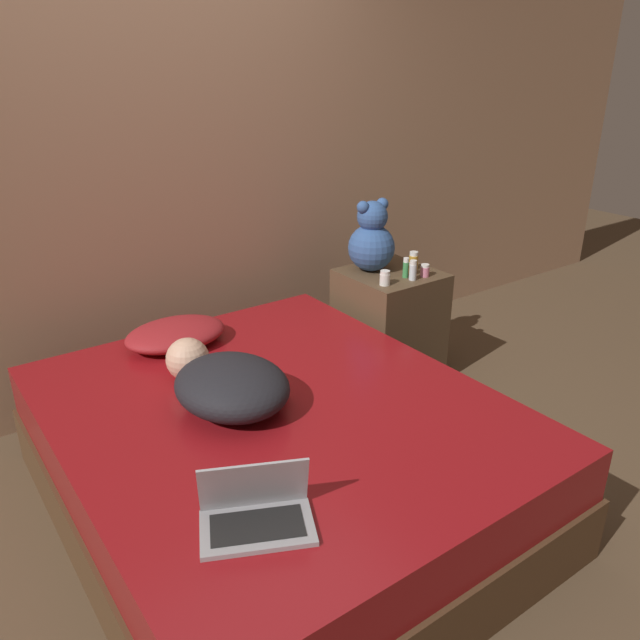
% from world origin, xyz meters
% --- Properties ---
extents(ground_plane, '(12.00, 12.00, 0.00)m').
position_xyz_m(ground_plane, '(0.00, 0.00, 0.00)').
color(ground_plane, brown).
extents(wall_back, '(8.00, 0.06, 2.60)m').
position_xyz_m(wall_back, '(0.00, 1.24, 1.30)').
color(wall_back, tan).
rests_on(wall_back, ground_plane).
extents(bed, '(1.61, 1.93, 0.48)m').
position_xyz_m(bed, '(0.00, 0.00, 0.24)').
color(bed, '#4C331E').
rests_on(bed, ground_plane).
extents(nightstand, '(0.48, 0.48, 0.64)m').
position_xyz_m(nightstand, '(1.11, 0.58, 0.32)').
color(nightstand, brown).
rests_on(nightstand, ground_plane).
extents(pillow, '(0.48, 0.35, 0.11)m').
position_xyz_m(pillow, '(-0.09, 0.74, 0.53)').
color(pillow, maroon).
rests_on(pillow, bed).
extents(person_lying, '(0.47, 0.68, 0.19)m').
position_xyz_m(person_lying, '(-0.15, 0.12, 0.57)').
color(person_lying, black).
rests_on(person_lying, bed).
extents(laptop, '(0.38, 0.32, 0.20)m').
position_xyz_m(laptop, '(-0.40, -0.54, 0.52)').
color(laptop, '#9E9EA3').
rests_on(laptop, bed).
extents(teddy_bear, '(0.26, 0.26, 0.39)m').
position_xyz_m(teddy_bear, '(1.04, 0.67, 0.81)').
color(teddy_bear, '#335693').
rests_on(teddy_bear, nightstand).
extents(bottle_pink, '(0.05, 0.05, 0.07)m').
position_xyz_m(bottle_pink, '(1.21, 0.42, 0.68)').
color(bottle_pink, pink).
rests_on(bottle_pink, nightstand).
extents(bottle_orange, '(0.04, 0.04, 0.06)m').
position_xyz_m(bottle_orange, '(1.18, 0.49, 0.68)').
color(bottle_orange, orange).
rests_on(bottle_orange, nightstand).
extents(bottle_amber, '(0.05, 0.05, 0.10)m').
position_xyz_m(bottle_amber, '(1.25, 0.55, 0.69)').
color(bottle_amber, gold).
rests_on(bottle_amber, nightstand).
extents(bottle_white, '(0.05, 0.05, 0.08)m').
position_xyz_m(bottle_white, '(0.95, 0.45, 0.68)').
color(bottle_white, white).
rests_on(bottle_white, nightstand).
extents(bottle_clear, '(0.04, 0.04, 0.11)m').
position_xyz_m(bottle_clear, '(1.12, 0.42, 0.70)').
color(bottle_clear, silver).
rests_on(bottle_clear, nightstand).
extents(bottle_green, '(0.03, 0.03, 0.11)m').
position_xyz_m(bottle_green, '(1.11, 0.47, 0.70)').
color(bottle_green, '#3D8E4C').
rests_on(bottle_green, nightstand).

